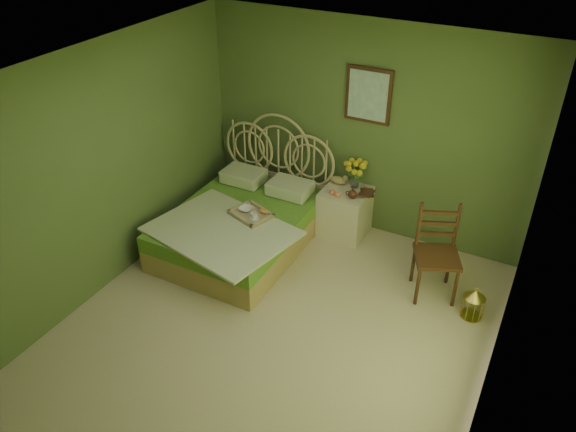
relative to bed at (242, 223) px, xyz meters
The scene contains 14 objects.
floor 1.61m from the bed, 47.64° to the right, with size 4.50×4.50×0.00m, color #CAB392.
ceiling 2.80m from the bed, 47.64° to the right, with size 4.50×4.50×0.00m, color silver.
wall_back 1.82m from the bed, 45.20° to the left, with size 4.00×4.00×0.00m, color #576A37.
wall_left 1.80m from the bed, 128.42° to the right, with size 4.50×4.50×0.00m, color #576A37.
wall_right 3.44m from the bed, 20.92° to the right, with size 4.50×4.50×0.00m, color #576A37.
wall_art 2.10m from the bed, 43.72° to the left, with size 0.54×0.04×0.64m.
bed is the anchor object (origin of this frame).
nightstand 1.30m from the bed, 39.23° to the left, with size 0.55×0.55×1.04m.
chair 2.33m from the bed, ahead, with size 0.60×0.60×1.02m.
birdcage 2.77m from the bed, ahead, with size 0.22×0.22×0.34m.
book_lower 1.47m from the bed, 35.08° to the left, with size 0.15×0.21×0.02m, color #381E0F.
book_upper 1.48m from the bed, 35.08° to the left, with size 0.16×0.21×0.02m, color #472819.
cereal_bowl 0.26m from the bed, 19.16° to the right, with size 0.16×0.16×0.04m, color white.
coffee_cup 0.40m from the bed, 27.87° to the right, with size 0.08×0.08×0.08m, color white.
Camera 1 is at (2.04, -3.56, 4.01)m, focal length 35.00 mm.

